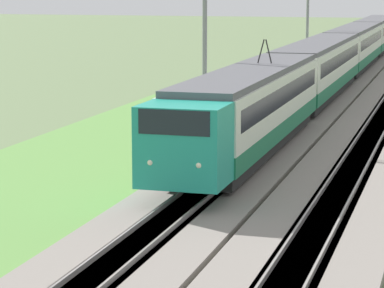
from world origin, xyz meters
TOP-DOWN VIEW (x-y plane):
  - ballast_main at (50.00, 0.00)m, footprint 240.00×4.40m
  - track_main at (50.00, 0.00)m, footprint 240.00×1.57m
  - grass_verge at (50.00, 6.18)m, footprint 240.00×9.75m
  - passenger_train at (62.27, 0.00)m, footprint 81.24×2.90m
  - catenary_mast_mid at (35.80, 2.94)m, footprint 0.22×2.56m
  - catenary_mast_far at (65.77, 2.94)m, footprint 0.22×2.56m

SIDE VIEW (x-z plane):
  - grass_verge at x=50.00m, z-range 0.00..0.12m
  - ballast_main at x=50.00m, z-range 0.00..0.30m
  - track_main at x=50.00m, z-range -0.07..0.38m
  - passenger_train at x=62.27m, z-range -0.17..4.79m
  - catenary_mast_far at x=65.77m, z-range 0.14..7.91m
  - catenary_mast_mid at x=35.80m, z-range 0.14..8.20m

